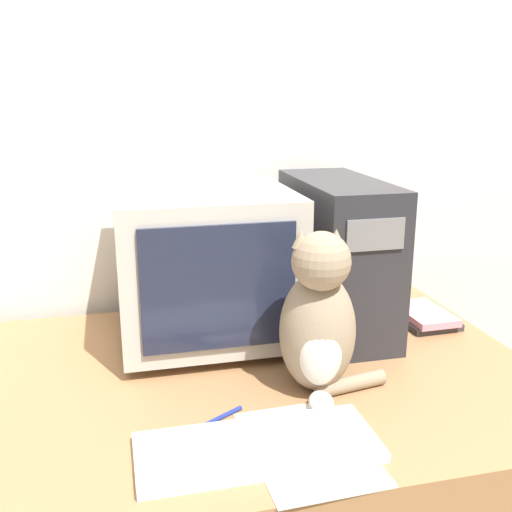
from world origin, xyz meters
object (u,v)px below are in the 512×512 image
object	(u,v)px
keyboard	(257,447)
book_stack	(424,317)
pen	(215,420)
cat	(319,322)
computer_tower	(337,256)
crt_monitor	(205,264)

from	to	relation	value
keyboard	book_stack	bearing A→B (deg)	38.92
keyboard	pen	distance (m)	0.13
cat	book_stack	distance (m)	0.53
book_stack	computer_tower	bearing A→B (deg)	171.91
keyboard	cat	distance (m)	0.31
pen	crt_monitor	bearing A→B (deg)	83.10
book_stack	pen	bearing A→B (deg)	-150.74
crt_monitor	pen	size ratio (longest dim) A/B	3.48
book_stack	keyboard	bearing A→B (deg)	-141.08
book_stack	pen	distance (m)	0.76
cat	pen	xyz separation A→B (m)	(-0.24, -0.08, -0.16)
pen	book_stack	bearing A→B (deg)	29.26
book_stack	cat	bearing A→B (deg)	-145.21
keyboard	cat	xyz separation A→B (m)	(0.18, 0.20, 0.15)
keyboard	book_stack	world-z (taller)	book_stack
pen	keyboard	bearing A→B (deg)	-63.39
book_stack	pen	world-z (taller)	book_stack
cat	book_stack	xyz separation A→B (m)	(0.42, 0.29, -0.14)
cat	keyboard	bearing A→B (deg)	-120.23
computer_tower	pen	xyz separation A→B (m)	(-0.41, -0.41, -0.20)
computer_tower	book_stack	xyz separation A→B (m)	(0.25, -0.04, -0.19)
keyboard	crt_monitor	bearing A→B (deg)	90.92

